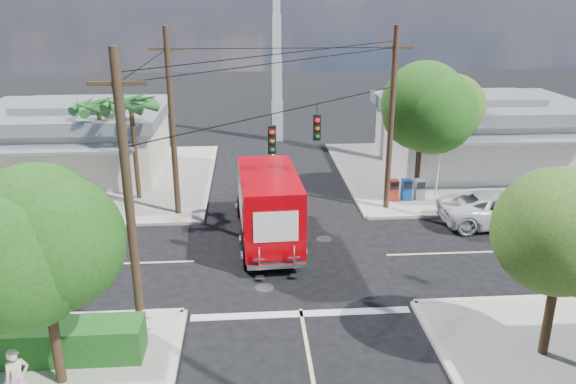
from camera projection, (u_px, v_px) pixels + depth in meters
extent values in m
plane|color=black|center=(291.00, 258.00, 23.19)|extent=(120.00, 120.00, 0.00)
cube|color=#9B968C|center=(457.00, 172.00, 34.26)|extent=(14.00, 14.00, 0.14)
cube|color=beige|center=(343.00, 174.00, 33.78)|extent=(0.25, 14.00, 0.14)
cube|color=beige|center=(507.00, 214.00, 27.67)|extent=(14.00, 0.25, 0.14)
cube|color=#9B968C|center=(89.00, 180.00, 32.76)|extent=(14.00, 14.00, 0.14)
cube|color=beige|center=(210.00, 177.00, 33.24)|extent=(0.25, 14.00, 0.14)
cube|color=beige|center=(50.00, 226.00, 26.18)|extent=(14.00, 0.25, 0.14)
cube|color=beige|center=(278.00, 182.00, 32.59)|extent=(0.12, 12.00, 0.01)
cube|color=beige|center=(525.00, 251.00, 23.86)|extent=(12.00, 0.12, 0.01)
cube|color=beige|center=(43.00, 266.00, 22.50)|extent=(12.00, 0.12, 0.01)
cube|color=silver|center=(301.00, 314.00, 19.14)|extent=(7.50, 0.40, 0.01)
cube|color=silver|center=(477.00, 139.00, 34.71)|extent=(11.00, 8.00, 3.40)
cube|color=slate|center=(481.00, 106.00, 34.03)|extent=(11.80, 8.80, 0.70)
cube|color=slate|center=(482.00, 98.00, 33.87)|extent=(6.05, 4.40, 0.50)
cube|color=slate|center=(516.00, 140.00, 29.71)|extent=(9.90, 1.80, 0.15)
cylinder|color=silver|center=(437.00, 172.00, 29.13)|extent=(0.12, 0.12, 2.90)
cube|color=beige|center=(76.00, 146.00, 33.55)|extent=(10.00, 8.00, 3.20)
cube|color=slate|center=(71.00, 114.00, 32.90)|extent=(10.80, 8.80, 0.70)
cube|color=slate|center=(70.00, 105.00, 32.74)|extent=(5.50, 4.40, 0.50)
cube|color=slate|center=(46.00, 149.00, 28.57)|extent=(9.00, 1.80, 0.15)
cylinder|color=silver|center=(125.00, 178.00, 28.54)|extent=(0.12, 0.12, 2.70)
cube|color=silver|center=(277.00, 120.00, 41.54)|extent=(0.80, 0.80, 3.00)
cube|color=silver|center=(277.00, 79.00, 40.54)|extent=(0.70, 0.70, 3.00)
cube|color=silver|center=(277.00, 37.00, 39.54)|extent=(0.60, 0.60, 3.00)
cylinder|color=#422D1C|center=(53.00, 323.00, 14.99)|extent=(0.28, 0.28, 3.71)
sphere|color=#1C4C11|center=(40.00, 244.00, 14.22)|extent=(3.71, 3.71, 3.71)
sphere|color=#1C4C11|center=(25.00, 233.00, 14.30)|extent=(3.02, 3.02, 3.02)
sphere|color=#1C4C11|center=(51.00, 253.00, 14.00)|extent=(3.25, 3.25, 3.25)
cylinder|color=#422D1C|center=(418.00, 159.00, 29.35)|extent=(0.28, 0.28, 4.10)
sphere|color=#1C4C11|center=(422.00, 110.00, 28.49)|extent=(4.10, 4.10, 4.10)
sphere|color=#1C4C11|center=(414.00, 104.00, 28.57)|extent=(3.33, 3.33, 3.33)
sphere|color=#1C4C11|center=(431.00, 114.00, 28.28)|extent=(3.58, 3.58, 3.58)
cylinder|color=#422D1C|center=(452.00, 151.00, 31.68)|extent=(0.28, 0.28, 3.58)
sphere|color=#2A5516|center=(456.00, 112.00, 30.93)|extent=(3.58, 3.58, 3.58)
sphere|color=#2A5516|center=(448.00, 107.00, 31.02)|extent=(2.91, 2.91, 2.91)
sphere|color=#2A5516|center=(464.00, 115.00, 30.71)|extent=(3.14, 3.14, 3.14)
cylinder|color=#422D1C|center=(551.00, 302.00, 16.27)|extent=(0.28, 0.28, 3.46)
sphere|color=#2A5516|center=(563.00, 234.00, 15.55)|extent=(3.46, 3.46, 3.46)
sphere|color=#2A5516|center=(547.00, 224.00, 15.64)|extent=(2.81, 2.81, 2.81)
cylinder|color=#422D1C|center=(135.00, 152.00, 28.85)|extent=(0.24, 0.24, 5.00)
cone|color=#276727|center=(149.00, 102.00, 28.05)|extent=(0.50, 2.06, 0.98)
cone|color=#276727|center=(144.00, 99.00, 28.69)|extent=(1.92, 1.68, 0.98)
cone|color=#276727|center=(130.00, 99.00, 28.80)|extent=(2.12, 0.95, 0.98)
cone|color=#276727|center=(116.00, 101.00, 28.30)|extent=(1.34, 2.07, 0.98)
cone|color=#276727|center=(112.00, 103.00, 27.57)|extent=(1.34, 2.07, 0.98)
cone|color=#276727|center=(123.00, 105.00, 27.15)|extent=(2.12, 0.95, 0.98)
cone|color=#276727|center=(139.00, 104.00, 27.37)|extent=(1.92, 1.68, 0.98)
cylinder|color=#422D1C|center=(103.00, 149.00, 30.19)|extent=(0.24, 0.24, 4.60)
cone|color=#276727|center=(115.00, 104.00, 29.46)|extent=(0.50, 2.06, 0.98)
cone|color=#276727|center=(112.00, 102.00, 30.10)|extent=(1.92, 1.68, 0.98)
cone|color=#276727|center=(98.00, 102.00, 30.21)|extent=(2.12, 0.95, 0.98)
cone|color=#276727|center=(84.00, 104.00, 29.71)|extent=(1.34, 2.07, 0.98)
cone|color=#276727|center=(80.00, 106.00, 28.98)|extent=(1.34, 2.07, 0.98)
cone|color=#276727|center=(90.00, 108.00, 28.56)|extent=(2.12, 0.95, 0.98)
cone|color=#276727|center=(106.00, 107.00, 28.77)|extent=(1.92, 1.68, 0.98)
cylinder|color=#473321|center=(129.00, 204.00, 16.44)|extent=(0.28, 0.28, 9.00)
cube|color=#473321|center=(117.00, 84.00, 15.28)|extent=(1.60, 0.12, 0.12)
cylinder|color=#473321|center=(391.00, 122.00, 26.94)|extent=(0.28, 0.28, 9.00)
cube|color=#473321|center=(396.00, 47.00, 25.77)|extent=(1.60, 0.12, 0.12)
cylinder|color=#473321|center=(172.00, 126.00, 26.23)|extent=(0.28, 0.28, 9.00)
cube|color=#473321|center=(167.00, 49.00, 25.07)|extent=(1.60, 0.12, 0.12)
cylinder|color=black|center=(292.00, 110.00, 21.13)|extent=(10.43, 10.43, 0.04)
cube|color=black|center=(272.00, 140.00, 20.63)|extent=(0.30, 0.24, 1.05)
sphere|color=red|center=(272.00, 132.00, 20.39)|extent=(0.20, 0.20, 0.20)
cube|color=black|center=(317.00, 127.00, 22.55)|extent=(0.30, 0.24, 1.05)
sphere|color=red|center=(317.00, 120.00, 22.31)|extent=(0.20, 0.20, 0.20)
cube|color=silver|center=(53.00, 332.00, 17.22)|extent=(5.94, 0.05, 0.08)
cube|color=silver|center=(51.00, 321.00, 17.09)|extent=(5.94, 0.05, 0.08)
cube|color=silver|center=(145.00, 325.00, 17.36)|extent=(0.09, 0.06, 1.00)
cube|color=#184318|center=(36.00, 342.00, 16.39)|extent=(6.20, 1.20, 1.10)
cube|color=#A2261B|center=(393.00, 190.00, 29.18)|extent=(0.50, 0.50, 1.10)
cube|color=#0D3B9A|center=(406.00, 190.00, 29.23)|extent=(0.50, 0.50, 1.10)
cube|color=slate|center=(420.00, 189.00, 29.28)|extent=(0.50, 0.50, 1.10)
cube|color=black|center=(268.00, 228.00, 24.89)|extent=(2.56, 7.47, 0.24)
cube|color=#C80008|center=(262.00, 190.00, 27.33)|extent=(2.35, 1.72, 2.08)
cube|color=black|center=(261.00, 179.00, 27.83)|extent=(1.99, 0.34, 0.90)
cube|color=silver|center=(261.00, 197.00, 28.35)|extent=(2.17, 0.23, 0.33)
cube|color=#C80008|center=(269.00, 205.00, 23.62)|extent=(2.65, 5.59, 2.74)
cube|color=white|center=(297.00, 200.00, 23.72)|extent=(0.20, 3.39, 1.23)
cube|color=white|center=(241.00, 203.00, 23.44)|extent=(0.20, 3.39, 1.23)
cube|color=white|center=(276.00, 227.00, 21.00)|extent=(1.70, 0.11, 1.23)
cube|color=silver|center=(277.00, 266.00, 21.40)|extent=(2.27, 0.36, 0.17)
cube|color=silver|center=(259.00, 259.00, 21.08)|extent=(0.43, 0.08, 0.94)
cube|color=silver|center=(294.00, 257.00, 21.24)|extent=(0.43, 0.08, 0.94)
cylinder|color=black|center=(240.00, 207.00, 27.32)|extent=(0.36, 1.05, 1.04)
cylinder|color=black|center=(285.00, 205.00, 27.58)|extent=(0.36, 1.05, 1.04)
cylinder|color=black|center=(247.00, 256.00, 22.20)|extent=(0.36, 1.05, 1.04)
cylinder|color=black|center=(301.00, 253.00, 22.46)|extent=(0.36, 1.05, 1.04)
imported|color=silver|center=(500.00, 209.00, 26.28)|extent=(5.74, 2.76, 1.58)
imported|color=beige|center=(18.00, 378.00, 14.39)|extent=(0.74, 0.70, 1.69)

